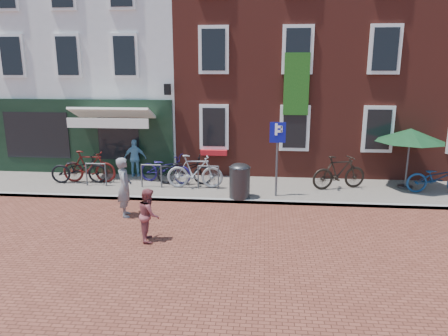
# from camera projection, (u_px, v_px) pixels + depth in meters

# --- Properties ---
(ground) EXTENTS (80.00, 80.00, 0.00)m
(ground) POSITION_uv_depth(u_px,v_px,m) (188.00, 202.00, 13.39)
(ground) COLOR brown
(sidewalk) EXTENTS (24.00, 3.00, 0.10)m
(sidewalk) POSITION_uv_depth(u_px,v_px,m) (224.00, 188.00, 14.74)
(sidewalk) COLOR slate
(sidewalk) RESTS_ON ground
(building_stucco) EXTENTS (8.00, 8.00, 9.00)m
(building_stucco) POSITION_uv_depth(u_px,v_px,m) (107.00, 60.00, 19.55)
(building_stucco) COLOR silver
(building_stucco) RESTS_ON ground
(building_brick_mid) EXTENTS (6.00, 8.00, 10.00)m
(building_brick_mid) POSITION_uv_depth(u_px,v_px,m) (257.00, 48.00, 18.78)
(building_brick_mid) COLOR maroon
(building_brick_mid) RESTS_ON ground
(building_brick_right) EXTENTS (6.00, 8.00, 10.00)m
(building_brick_right) POSITION_uv_depth(u_px,v_px,m) (395.00, 48.00, 18.23)
(building_brick_right) COLOR maroon
(building_brick_right) RESTS_ON ground
(litter_bin) EXTENTS (0.66, 0.66, 1.21)m
(litter_bin) POSITION_uv_depth(u_px,v_px,m) (240.00, 179.00, 13.36)
(litter_bin) COLOR #2F2F31
(litter_bin) RESTS_ON sidewalk
(parking_sign) EXTENTS (0.50, 0.08, 2.43)m
(parking_sign) POSITION_uv_depth(u_px,v_px,m) (277.00, 146.00, 13.29)
(parking_sign) COLOR #4C4C4F
(parking_sign) RESTS_ON sidewalk
(parasol) EXTENTS (2.33, 2.33, 2.19)m
(parasol) POSITION_uv_depth(u_px,v_px,m) (411.00, 133.00, 14.15)
(parasol) COLOR #4C4C4F
(parasol) RESTS_ON sidewalk
(woman) EXTENTS (0.59, 0.73, 1.74)m
(woman) POSITION_uv_depth(u_px,v_px,m) (124.00, 187.00, 11.96)
(woman) COLOR slate
(woman) RESTS_ON ground
(boy) EXTENTS (0.65, 0.75, 1.33)m
(boy) POSITION_uv_depth(u_px,v_px,m) (149.00, 215.00, 10.34)
(boy) COLOR #8E4247
(boy) RESTS_ON ground
(cafe_person) EXTENTS (0.87, 0.43, 1.44)m
(cafe_person) POSITION_uv_depth(u_px,v_px,m) (135.00, 158.00, 15.94)
(cafe_person) COLOR #77B2D1
(cafe_person) RESTS_ON sidewalk
(bicycle_0) EXTENTS (2.08, 0.94, 1.05)m
(bicycle_0) POSITION_uv_depth(u_px,v_px,m) (79.00, 169.00, 15.09)
(bicycle_0) COLOR black
(bicycle_0) RESTS_ON sidewalk
(bicycle_1) EXTENTS (1.97, 0.62, 1.17)m
(bicycle_1) POSITION_uv_depth(u_px,v_px,m) (89.00, 167.00, 15.16)
(bicycle_1) COLOR #52120F
(bicycle_1) RESTS_ON sidewalk
(bicycle_2) EXTENTS (2.11, 1.12, 1.05)m
(bicycle_2) POSITION_uv_depth(u_px,v_px,m) (165.00, 168.00, 15.15)
(bicycle_2) COLOR #1C1353
(bicycle_2) RESTS_ON sidewalk
(bicycle_3) EXTENTS (1.98, 0.66, 1.17)m
(bicycle_3) POSITION_uv_depth(u_px,v_px,m) (195.00, 171.00, 14.47)
(bicycle_3) COLOR gray
(bicycle_3) RESTS_ON sidewalk
(bicycle_4) EXTENTS (2.04, 0.79, 1.05)m
(bicycle_4) POSITION_uv_depth(u_px,v_px,m) (184.00, 170.00, 14.93)
(bicycle_4) COLOR black
(bicycle_4) RESTS_ON sidewalk
(bicycle_5) EXTENTS (2.02, 1.12, 1.17)m
(bicycle_5) POSITION_uv_depth(u_px,v_px,m) (339.00, 172.00, 14.35)
(bicycle_5) COLOR black
(bicycle_5) RESTS_ON sidewalk
(bicycle_6) EXTENTS (2.03, 0.78, 1.05)m
(bicycle_6) POSITION_uv_depth(u_px,v_px,m) (437.00, 178.00, 13.90)
(bicycle_6) COLOR navy
(bicycle_6) RESTS_ON sidewalk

